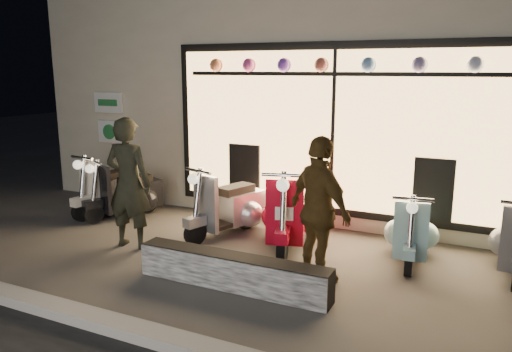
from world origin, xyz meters
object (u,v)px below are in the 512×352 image
Objects in this scene: scooter_silver at (233,206)px; scooter_red at (290,212)px; graffiti_barrier at (233,272)px; man at (129,183)px; woman at (320,211)px.

scooter_red is at bearing 16.42° from scooter_silver.
scooter_red reaches higher than graffiti_barrier.
scooter_red is 2.31m from man.
scooter_silver is 0.92× the size of scooter_red.
woman reaches higher than scooter_red.
man reaches higher than scooter_red.
scooter_red reaches higher than scooter_silver.
graffiti_barrier is 1.49× the size of scooter_red.
graffiti_barrier is 1.27× the size of man.
scooter_silver is at bearing 0.53° from woman.
graffiti_barrier is at bearing -43.83° from scooter_silver.
woman is (1.76, -1.16, 0.45)m from scooter_silver.
graffiti_barrier is 1.22m from woman.
man reaches higher than scooter_silver.
man is at bearing 34.15° from woman.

